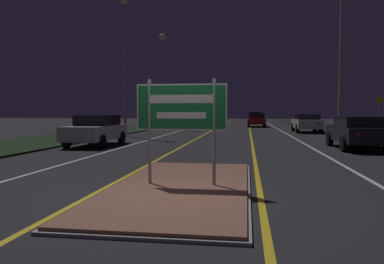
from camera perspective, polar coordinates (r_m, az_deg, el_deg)
name	(u,v)px	position (r m, az deg, el deg)	size (l,w,h in m)	color
ground_plane	(174,197)	(7.16, -2.68, -9.85)	(160.00, 160.00, 0.00)	#232326
median_island	(182,187)	(7.89, -1.60, -8.33)	(2.83, 6.44, 0.10)	#999993
verge_left	(102,132)	(29.00, -13.59, -0.07)	(5.00, 100.00, 0.08)	black
verge_right	(368,135)	(28.11, 25.24, -0.38)	(5.00, 100.00, 0.08)	black
centre_line_yellow_left	(212,130)	(32.03, 3.08, 0.24)	(0.12, 70.00, 0.01)	gold
centre_line_yellow_right	(250,131)	(31.89, 8.84, 0.20)	(0.12, 70.00, 0.01)	gold
lane_line_white_left	(182,130)	(32.37, -1.49, 0.27)	(0.12, 70.00, 0.01)	silver
lane_line_white_right	(282,131)	(32.02, 13.49, 0.16)	(0.12, 70.00, 0.01)	silver
edge_line_white_left	(149,130)	(33.02, -6.63, 0.31)	(0.10, 70.00, 0.01)	silver
edge_line_white_right	(319,131)	(32.43, 18.77, 0.11)	(0.10, 70.00, 0.01)	silver
highway_sign	(181,112)	(7.73, -1.63, 3.12)	(1.88, 0.07, 2.18)	#9E9E99
streetlight_left_near	(124,51)	(24.73, -10.27, 12.11)	(0.48, 0.48, 8.88)	#9E9E99
streetlight_left_far	(163,63)	(35.23, -4.49, 10.39)	(0.60, 0.60, 8.80)	#9E9E99
streetlight_right_near	(342,24)	(23.76, 21.83, 15.10)	(0.49, 0.49, 10.86)	#9E9E99
car_receding_0	(357,131)	(17.53, 23.83, 0.07)	(1.87, 4.38, 1.40)	black
car_receding_1	(307,123)	(30.36, 17.05, 1.39)	(1.94, 4.51, 1.41)	silver
car_receding_2	(256,120)	(40.19, 9.79, 1.86)	(1.88, 4.68, 1.43)	maroon
car_receding_3	(254,118)	(50.78, 9.49, 2.19)	(1.87, 4.45, 1.57)	maroon
car_approaching_0	(96,130)	(18.35, -14.39, 0.34)	(1.86, 4.27, 1.44)	silver
warning_sign	(379,112)	(26.65, 26.62, 2.77)	(0.60, 0.06, 2.54)	#9E9E99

